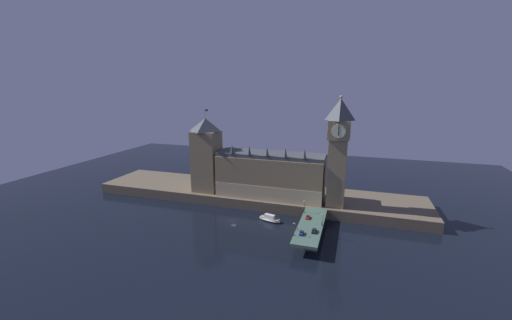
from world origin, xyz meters
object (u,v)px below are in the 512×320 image
object	(u,v)px
victoria_tower	(207,155)
car_northbound_trail	(301,233)
street_lamp_far	(304,205)
street_lamp_near	(294,227)
clock_tower	(338,149)
pedestrian_mid_walk	(322,223)
street_lamp_mid	(323,218)
car_northbound_lead	(308,217)
car_southbound_lead	(314,231)
pedestrian_near_rail	(297,229)
boat_upstream	(270,219)

from	to	relation	value
victoria_tower	car_northbound_trail	bearing A→B (deg)	-32.94
victoria_tower	street_lamp_far	world-z (taller)	victoria_tower
street_lamp_near	clock_tower	bearing A→B (deg)	71.50
pedestrian_mid_walk	street_lamp_mid	bearing A→B (deg)	-63.74
victoria_tower	car_northbound_lead	world-z (taller)	victoria_tower
street_lamp_near	street_lamp_far	size ratio (longest dim) A/B	0.96
car_northbound_trail	car_southbound_lead	world-z (taller)	car_northbound_trail
car_southbound_lead	street_lamp_near	size ratio (longest dim) A/B	0.71
car_southbound_lead	pedestrian_near_rail	world-z (taller)	pedestrian_near_rail
pedestrian_near_rail	street_lamp_near	distance (m)	6.97
car_northbound_lead	pedestrian_near_rail	distance (m)	16.04
car_northbound_lead	pedestrian_mid_walk	bearing A→B (deg)	-38.21
clock_tower	car_northbound_lead	world-z (taller)	clock_tower
car_northbound_lead	boat_upstream	xyz separation A→B (m)	(-22.04, 3.88, -5.63)
boat_upstream	pedestrian_near_rail	bearing A→B (deg)	-45.53
clock_tower	car_southbound_lead	bearing A→B (deg)	-99.90
pedestrian_near_rail	street_lamp_far	xyz separation A→B (m)	(-0.40, 23.31, 3.45)
street_lamp_mid	car_northbound_trail	bearing A→B (deg)	-124.88
car_northbound_trail	street_lamp_mid	world-z (taller)	street_lamp_mid
victoria_tower	street_lamp_mid	distance (m)	90.26
street_lamp_near	street_lamp_far	world-z (taller)	street_lamp_far
car_northbound_trail	pedestrian_near_rail	size ratio (longest dim) A/B	2.59
victoria_tower	street_lamp_mid	bearing A→B (deg)	-23.17
clock_tower	street_lamp_far	distance (m)	37.15
car_southbound_lead	car_northbound_lead	bearing A→B (deg)	109.38
clock_tower	pedestrian_mid_walk	xyz separation A→B (m)	(-4.22, -30.71, -32.64)
victoria_tower	pedestrian_near_rail	bearing A→B (deg)	-31.82
car_northbound_lead	street_lamp_mid	size ratio (longest dim) A/B	0.69
clock_tower	pedestrian_near_rail	world-z (taller)	clock_tower
pedestrian_mid_walk	street_lamp_near	xyz separation A→B (m)	(-11.25, -15.53, 3.19)
car_northbound_lead	pedestrian_near_rail	xyz separation A→B (m)	(-2.71, -15.80, 0.19)
pedestrian_mid_walk	boat_upstream	bearing A→B (deg)	161.18
car_southbound_lead	boat_upstream	bearing A→B (deg)	144.90
street_lamp_far	boat_upstream	size ratio (longest dim) A/B	0.49
car_northbound_lead	street_lamp_near	world-z (taller)	street_lamp_near
pedestrian_near_rail	street_lamp_mid	bearing A→B (deg)	37.37
pedestrian_near_rail	car_northbound_lead	bearing A→B (deg)	80.26
car_northbound_lead	boat_upstream	distance (m)	23.07
car_northbound_trail	street_lamp_far	bearing A→B (deg)	96.58
car_northbound_lead	street_lamp_near	xyz separation A→B (m)	(-3.11, -21.93, 3.49)
car_northbound_trail	pedestrian_mid_walk	world-z (taller)	pedestrian_mid_walk
clock_tower	street_lamp_near	xyz separation A→B (m)	(-15.47, -46.24, -29.45)
street_lamp_far	boat_upstream	xyz separation A→B (m)	(-18.93, -3.62, -9.26)
car_northbound_lead	boat_upstream	size ratio (longest dim) A/B	0.33
car_northbound_trail	boat_upstream	distance (m)	32.60
pedestrian_near_rail	street_lamp_near	world-z (taller)	street_lamp_near
car_southbound_lead	street_lamp_mid	world-z (taller)	street_lamp_mid
street_lamp_mid	boat_upstream	xyz separation A→B (m)	(-30.57, 11.10, -9.10)
street_lamp_near	car_northbound_lead	bearing A→B (deg)	81.93
street_lamp_mid	street_lamp_far	world-z (taller)	street_lamp_far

